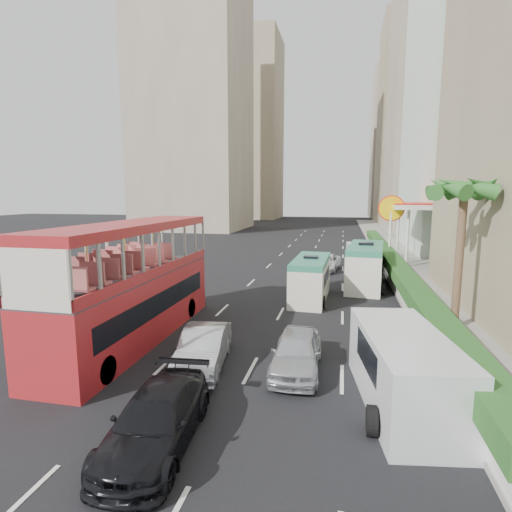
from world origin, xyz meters
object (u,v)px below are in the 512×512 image
(double_decker_bus, at_px, (133,282))
(car_black, at_px, (157,444))
(van_asset, at_px, (325,270))
(palm_tree, at_px, (459,259))
(car_silver_lane_b, at_px, (296,371))
(panel_van_far, at_px, (361,256))
(minibus_near, at_px, (311,279))
(shell_station, at_px, (426,234))
(panel_van_near, at_px, (404,370))
(minibus_far, at_px, (365,266))
(car_silver_lane_a, at_px, (204,367))

(double_decker_bus, height_order, car_black, double_decker_bus)
(van_asset, distance_m, palm_tree, 15.86)
(car_silver_lane_b, bearing_deg, panel_van_far, 80.80)
(van_asset, bearing_deg, car_black, -88.80)
(minibus_near, height_order, shell_station, shell_station)
(double_decker_bus, height_order, palm_tree, palm_tree)
(car_black, height_order, panel_van_far, panel_van_far)
(minibus_near, relative_size, palm_tree, 0.88)
(shell_station, bearing_deg, van_asset, -150.40)
(panel_van_near, xyz_separation_m, panel_van_far, (-0.24, 23.15, -0.12))
(van_asset, distance_m, minibus_near, 9.79)
(double_decker_bus, height_order, minibus_far, double_decker_bus)
(van_asset, height_order, minibus_far, minibus_far)
(palm_tree, bearing_deg, car_black, -131.75)
(car_silver_lane_b, distance_m, car_black, 5.78)
(panel_van_near, height_order, palm_tree, palm_tree)
(minibus_near, bearing_deg, car_silver_lane_a, -103.94)
(panel_van_far, bearing_deg, car_black, -109.44)
(car_silver_lane_a, relative_size, car_silver_lane_b, 1.04)
(panel_van_near, bearing_deg, shell_station, 69.62)
(panel_van_far, bearing_deg, car_silver_lane_a, -113.03)
(panel_van_far, distance_m, palm_tree, 16.36)
(car_black, distance_m, palm_tree, 14.70)
(panel_van_near, height_order, panel_van_far, panel_van_near)
(double_decker_bus, bearing_deg, palm_tree, 16.16)
(car_silver_lane_a, xyz_separation_m, car_silver_lane_b, (3.35, 0.37, 0.00))
(minibus_far, bearing_deg, minibus_near, -123.81)
(car_silver_lane_b, relative_size, van_asset, 0.89)
(double_decker_bus, xyz_separation_m, panel_van_far, (10.31, 19.80, -1.55))
(minibus_near, bearing_deg, car_black, -97.62)
(minibus_far, bearing_deg, panel_van_far, 95.35)
(double_decker_bus, relative_size, shell_station, 1.38)
(double_decker_bus, distance_m, van_asset, 19.68)
(double_decker_bus, distance_m, panel_van_far, 22.38)
(double_decker_bus, relative_size, car_silver_lane_a, 2.56)
(car_silver_lane_b, distance_m, panel_van_near, 3.89)
(panel_van_far, relative_size, palm_tree, 0.77)
(car_black, distance_m, minibus_far, 20.08)
(car_silver_lane_b, height_order, shell_station, shell_station)
(car_silver_lane_a, bearing_deg, double_decker_bus, 143.50)
(panel_van_far, bearing_deg, car_silver_lane_b, -104.81)
(van_asset, bearing_deg, panel_van_near, -73.23)
(minibus_far, bearing_deg, car_black, -101.58)
(double_decker_bus, distance_m, palm_tree, 14.39)
(panel_van_near, bearing_deg, van_asset, 89.81)
(double_decker_bus, distance_m, minibus_near, 10.93)
(minibus_near, height_order, panel_van_near, minibus_near)
(car_silver_lane_a, distance_m, car_silver_lane_b, 3.37)
(van_asset, height_order, panel_van_near, panel_van_near)
(shell_station, bearing_deg, car_silver_lane_a, -115.84)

